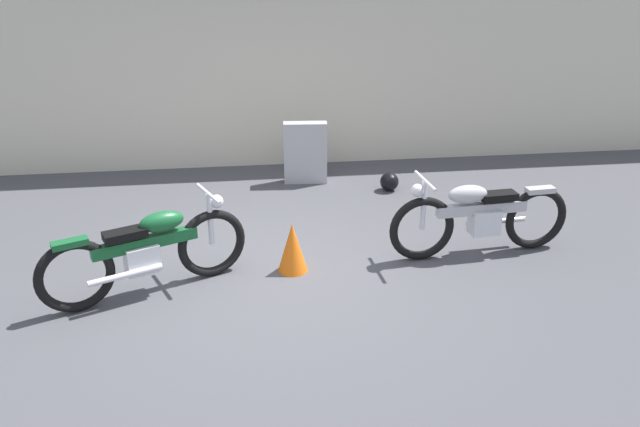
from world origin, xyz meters
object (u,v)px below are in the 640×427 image
helmet (389,182)px  motorcycle_green (148,251)px  stone_marker (305,153)px  traffic_cone (292,247)px  motorcycle_silver (479,216)px

helmet → motorcycle_green: 3.93m
stone_marker → traffic_cone: bearing=-99.0°
traffic_cone → motorcycle_silver: 2.12m
stone_marker → motorcycle_green: bearing=-122.2°
motorcycle_silver → traffic_cone: bearing=-0.8°
stone_marker → traffic_cone: size_ratio=1.64×
traffic_cone → motorcycle_silver: (2.10, 0.14, 0.18)m
stone_marker → helmet: bearing=-23.8°
stone_marker → motorcycle_silver: 3.08m
stone_marker → motorcycle_silver: size_ratio=0.43×
motorcycle_green → helmet: bearing=15.6°
stone_marker → motorcycle_green: (-1.88, -2.98, 0.01)m
stone_marker → helmet: stone_marker is taller
traffic_cone → motorcycle_silver: size_ratio=0.26×
stone_marker → traffic_cone: stone_marker is taller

